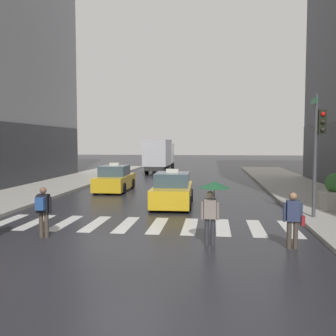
{
  "coord_description": "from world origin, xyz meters",
  "views": [
    {
      "loc": [
        2.61,
        -10.62,
        3.1
      ],
      "look_at": [
        0.39,
        8.0,
        1.8
      ],
      "focal_mm": 40.04,
      "sensor_mm": 36.0,
      "label": 1
    }
  ],
  "objects_px": {
    "planter_near_corner": "(335,193)",
    "pedestrian_with_handbag": "(293,217)",
    "taxi_lead": "(172,191)",
    "box_truck": "(159,155)",
    "traffic_light_pole": "(318,138)",
    "pedestrian_with_backpack": "(43,208)",
    "taxi_second": "(115,180)",
    "pedestrian_with_umbrella": "(213,196)"
  },
  "relations": [
    {
      "from": "taxi_lead",
      "to": "planter_near_corner",
      "type": "distance_m",
      "value": 7.38
    },
    {
      "from": "traffic_light_pole",
      "to": "pedestrian_with_umbrella",
      "type": "distance_m",
      "value": 6.0
    },
    {
      "from": "traffic_light_pole",
      "to": "pedestrian_with_handbag",
      "type": "relative_size",
      "value": 2.91
    },
    {
      "from": "pedestrian_with_handbag",
      "to": "box_truck",
      "type": "bearing_deg",
      "value": 106.35
    },
    {
      "from": "pedestrian_with_umbrella",
      "to": "planter_near_corner",
      "type": "distance_m",
      "value": 8.03
    },
    {
      "from": "traffic_light_pole",
      "to": "pedestrian_with_backpack",
      "type": "xyz_separation_m",
      "value": [
        -9.51,
        -3.75,
        -2.29
      ]
    },
    {
      "from": "traffic_light_pole",
      "to": "taxi_lead",
      "type": "relative_size",
      "value": 1.05
    },
    {
      "from": "traffic_light_pole",
      "to": "pedestrian_with_handbag",
      "type": "distance_m",
      "value": 5.03
    },
    {
      "from": "pedestrian_with_handbag",
      "to": "planter_near_corner",
      "type": "relative_size",
      "value": 1.03
    },
    {
      "from": "taxi_lead",
      "to": "pedestrian_with_backpack",
      "type": "relative_size",
      "value": 2.78
    },
    {
      "from": "box_truck",
      "to": "pedestrian_with_handbag",
      "type": "xyz_separation_m",
      "value": [
        7.66,
        -26.13,
        -0.92
      ]
    },
    {
      "from": "traffic_light_pole",
      "to": "taxi_second",
      "type": "xyz_separation_m",
      "value": [
        -10.25,
        7.99,
        -2.53
      ]
    },
    {
      "from": "traffic_light_pole",
      "to": "taxi_second",
      "type": "bearing_deg",
      "value": 142.06
    },
    {
      "from": "taxi_second",
      "to": "planter_near_corner",
      "type": "xyz_separation_m",
      "value": [
        11.55,
        -6.11,
        0.15
      ]
    },
    {
      "from": "box_truck",
      "to": "pedestrian_with_umbrella",
      "type": "height_order",
      "value": "box_truck"
    },
    {
      "from": "taxi_lead",
      "to": "pedestrian_with_backpack",
      "type": "bearing_deg",
      "value": -117.63
    },
    {
      "from": "taxi_lead",
      "to": "box_truck",
      "type": "distance_m",
      "value": 19.42
    },
    {
      "from": "traffic_light_pole",
      "to": "taxi_lead",
      "type": "xyz_separation_m",
      "value": [
        -6.01,
        2.93,
        -2.53
      ]
    },
    {
      "from": "pedestrian_with_handbag",
      "to": "planter_near_corner",
      "type": "xyz_separation_m",
      "value": [
        3.04,
        6.0,
        -0.06
      ]
    },
    {
      "from": "box_truck",
      "to": "taxi_second",
      "type": "bearing_deg",
      "value": -93.46
    },
    {
      "from": "planter_near_corner",
      "to": "pedestrian_with_handbag",
      "type": "bearing_deg",
      "value": -116.84
    },
    {
      "from": "planter_near_corner",
      "to": "traffic_light_pole",
      "type": "bearing_deg",
      "value": -124.5
    },
    {
      "from": "taxi_lead",
      "to": "pedestrian_with_backpack",
      "type": "distance_m",
      "value": 7.55
    },
    {
      "from": "pedestrian_with_umbrella",
      "to": "taxi_lead",
      "type": "bearing_deg",
      "value": 105.63
    },
    {
      "from": "traffic_light_pole",
      "to": "pedestrian_with_umbrella",
      "type": "bearing_deg",
      "value": -134.99
    },
    {
      "from": "pedestrian_with_umbrella",
      "to": "pedestrian_with_handbag",
      "type": "xyz_separation_m",
      "value": [
        2.32,
        -0.05,
        -0.58
      ]
    },
    {
      "from": "taxi_lead",
      "to": "pedestrian_with_backpack",
      "type": "xyz_separation_m",
      "value": [
        -3.5,
        -6.68,
        0.25
      ]
    },
    {
      "from": "box_truck",
      "to": "pedestrian_with_backpack",
      "type": "height_order",
      "value": "box_truck"
    },
    {
      "from": "traffic_light_pole",
      "to": "box_truck",
      "type": "height_order",
      "value": "traffic_light_pole"
    },
    {
      "from": "traffic_light_pole",
      "to": "taxi_second",
      "type": "relative_size",
      "value": 1.05
    },
    {
      "from": "traffic_light_pole",
      "to": "planter_near_corner",
      "type": "relative_size",
      "value": 3.0
    },
    {
      "from": "planter_near_corner",
      "to": "box_truck",
      "type": "bearing_deg",
      "value": 117.99
    },
    {
      "from": "pedestrian_with_backpack",
      "to": "pedestrian_with_handbag",
      "type": "bearing_deg",
      "value": -2.65
    },
    {
      "from": "pedestrian_with_umbrella",
      "to": "box_truck",
      "type": "bearing_deg",
      "value": 101.58
    },
    {
      "from": "pedestrian_with_umbrella",
      "to": "pedestrian_with_backpack",
      "type": "bearing_deg",
      "value": 176.79
    },
    {
      "from": "box_truck",
      "to": "taxi_lead",
      "type": "bearing_deg",
      "value": -79.93
    },
    {
      "from": "taxi_lead",
      "to": "pedestrian_with_handbag",
      "type": "bearing_deg",
      "value": -58.75
    },
    {
      "from": "taxi_second",
      "to": "pedestrian_with_umbrella",
      "type": "bearing_deg",
      "value": -62.8
    },
    {
      "from": "taxi_lead",
      "to": "pedestrian_with_umbrella",
      "type": "distance_m",
      "value": 7.3
    },
    {
      "from": "pedestrian_with_umbrella",
      "to": "planter_near_corner",
      "type": "height_order",
      "value": "pedestrian_with_umbrella"
    },
    {
      "from": "pedestrian_with_umbrella",
      "to": "taxi_second",
      "type": "bearing_deg",
      "value": 117.2
    },
    {
      "from": "traffic_light_pole",
      "to": "pedestrian_with_backpack",
      "type": "relative_size",
      "value": 2.91
    }
  ]
}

